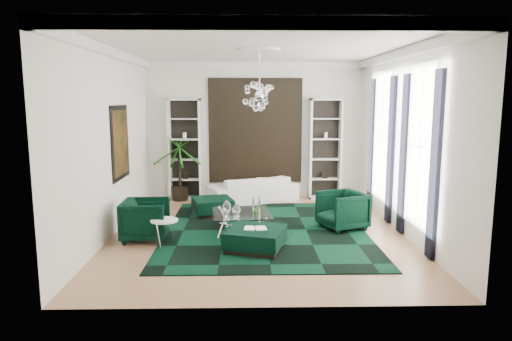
{
  "coord_description": "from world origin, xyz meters",
  "views": [
    {
      "loc": [
        -0.26,
        -9.28,
        2.78
      ],
      "look_at": [
        -0.04,
        0.5,
        1.24
      ],
      "focal_mm": 32.0,
      "sensor_mm": 36.0,
      "label": 1
    }
  ],
  "objects_px": {
    "armchair_left": "(146,220)",
    "coffee_table": "(242,222)",
    "ottoman_side": "(213,207)",
    "sofa": "(253,189)",
    "ottoman_front": "(255,239)",
    "armchair_right": "(342,210)",
    "palm": "(179,157)",
    "side_table": "(165,233)"
  },
  "relations": [
    {
      "from": "armchair_left",
      "to": "side_table",
      "type": "xyz_separation_m",
      "value": [
        0.44,
        -0.4,
        -0.16
      ]
    },
    {
      "from": "coffee_table",
      "to": "ottoman_front",
      "type": "xyz_separation_m",
      "value": [
        0.27,
        -1.16,
        -0.01
      ]
    },
    {
      "from": "sofa",
      "to": "armchair_left",
      "type": "relative_size",
      "value": 2.68
    },
    {
      "from": "armchair_left",
      "to": "ottoman_side",
      "type": "relative_size",
      "value": 0.99
    },
    {
      "from": "armchair_right",
      "to": "side_table",
      "type": "height_order",
      "value": "armchair_right"
    },
    {
      "from": "ottoman_side",
      "to": "side_table",
      "type": "distance_m",
      "value": 2.48
    },
    {
      "from": "sofa",
      "to": "palm",
      "type": "distance_m",
      "value": 2.2
    },
    {
      "from": "sofa",
      "to": "ottoman_side",
      "type": "height_order",
      "value": "sofa"
    },
    {
      "from": "armchair_right",
      "to": "palm",
      "type": "bearing_deg",
      "value": -147.89
    },
    {
      "from": "armchair_left",
      "to": "ottoman_side",
      "type": "bearing_deg",
      "value": -32.65
    },
    {
      "from": "ottoman_front",
      "to": "armchair_left",
      "type": "bearing_deg",
      "value": 163.04
    },
    {
      "from": "side_table",
      "to": "ottoman_side",
      "type": "bearing_deg",
      "value": 72.5
    },
    {
      "from": "palm",
      "to": "armchair_right",
      "type": "bearing_deg",
      "value": -36.65
    },
    {
      "from": "sofa",
      "to": "ottoman_front",
      "type": "distance_m",
      "value": 3.98
    },
    {
      "from": "ottoman_side",
      "to": "ottoman_front",
      "type": "relative_size",
      "value": 0.9
    },
    {
      "from": "ottoman_side",
      "to": "side_table",
      "type": "xyz_separation_m",
      "value": [
        -0.75,
        -2.36,
        0.05
      ]
    },
    {
      "from": "coffee_table",
      "to": "ottoman_front",
      "type": "relative_size",
      "value": 1.2
    },
    {
      "from": "coffee_table",
      "to": "side_table",
      "type": "distance_m",
      "value": 1.72
    },
    {
      "from": "armchair_right",
      "to": "ottoman_front",
      "type": "xyz_separation_m",
      "value": [
        -1.9,
        -1.35,
        -0.21
      ]
    },
    {
      "from": "side_table",
      "to": "palm",
      "type": "relative_size",
      "value": 0.22
    },
    {
      "from": "ottoman_front",
      "to": "palm",
      "type": "height_order",
      "value": "palm"
    },
    {
      "from": "armchair_right",
      "to": "ottoman_front",
      "type": "bearing_deg",
      "value": -75.92
    },
    {
      "from": "sofa",
      "to": "palm",
      "type": "xyz_separation_m",
      "value": [
        -2.01,
        0.27,
        0.85
      ]
    },
    {
      "from": "sofa",
      "to": "armchair_left",
      "type": "bearing_deg",
      "value": 32.87
    },
    {
      "from": "sofa",
      "to": "ottoman_front",
      "type": "bearing_deg",
      "value": 66.01
    },
    {
      "from": "coffee_table",
      "to": "ottoman_side",
      "type": "relative_size",
      "value": 1.33
    },
    {
      "from": "ottoman_side",
      "to": "armchair_left",
      "type": "bearing_deg",
      "value": -121.26
    },
    {
      "from": "armchair_left",
      "to": "armchair_right",
      "type": "height_order",
      "value": "same"
    },
    {
      "from": "side_table",
      "to": "palm",
      "type": "xyz_separation_m",
      "value": [
        -0.27,
        4.0,
        0.95
      ]
    },
    {
      "from": "sofa",
      "to": "coffee_table",
      "type": "xyz_separation_m",
      "value": [
        -0.28,
        -2.82,
        -0.14
      ]
    },
    {
      "from": "ottoman_side",
      "to": "armchair_right",
      "type": "bearing_deg",
      "value": -23.8
    },
    {
      "from": "coffee_table",
      "to": "side_table",
      "type": "height_order",
      "value": "side_table"
    },
    {
      "from": "ottoman_side",
      "to": "coffee_table",
      "type": "bearing_deg",
      "value": -63.95
    },
    {
      "from": "armchair_left",
      "to": "ottoman_side",
      "type": "height_order",
      "value": "armchair_left"
    },
    {
      "from": "armchair_right",
      "to": "coffee_table",
      "type": "xyz_separation_m",
      "value": [
        -2.17,
        -0.19,
        -0.2
      ]
    },
    {
      "from": "armchair_left",
      "to": "coffee_table",
      "type": "height_order",
      "value": "armchair_left"
    },
    {
      "from": "armchair_right",
      "to": "palm",
      "type": "xyz_separation_m",
      "value": [
        -3.9,
        2.9,
        0.79
      ]
    },
    {
      "from": "side_table",
      "to": "armchair_left",
      "type": "bearing_deg",
      "value": 137.67
    },
    {
      "from": "coffee_table",
      "to": "palm",
      "type": "bearing_deg",
      "value": 119.27
    },
    {
      "from": "ottoman_side",
      "to": "palm",
      "type": "height_order",
      "value": "palm"
    },
    {
      "from": "ottoman_side",
      "to": "sofa",
      "type": "bearing_deg",
      "value": 53.92
    },
    {
      "from": "armchair_left",
      "to": "sofa",
      "type": "bearing_deg",
      "value": -34.69
    }
  ]
}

